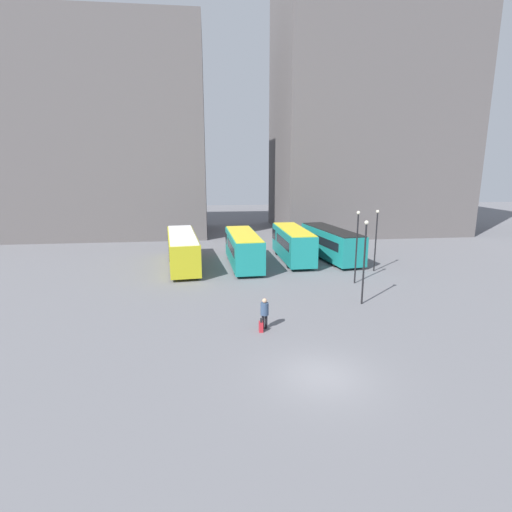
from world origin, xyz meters
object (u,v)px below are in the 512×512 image
object	(u,v)px
lamp_post_2	(376,235)
lamp_post_0	(357,241)
bus_2	(293,243)
bus_3	(331,243)
lamp_post_1	(365,256)
suitcase	(261,327)
bus_1	(243,248)
traveler	(265,311)
bus_0	(182,248)

from	to	relation	value
lamp_post_2	lamp_post_0	bearing A→B (deg)	-131.65
bus_2	bus_3	world-z (taller)	bus_2
lamp_post_1	bus_2	bearing A→B (deg)	98.75
suitcase	bus_3	bearing A→B (deg)	-26.77
suitcase	bus_2	bearing A→B (deg)	-16.00
bus_3	suitcase	world-z (taller)	bus_3
lamp_post_1	lamp_post_2	size ratio (longest dim) A/B	1.05
bus_3	lamp_post_1	size ratio (longest dim) A/B	1.78
bus_1	bus_2	bearing A→B (deg)	-75.61
lamp_post_0	lamp_post_2	xyz separation A→B (m)	(3.08, 3.47, -0.17)
traveler	lamp_post_0	distance (m)	12.03
bus_0	lamp_post_2	world-z (taller)	lamp_post_2
bus_1	bus_3	bearing A→B (deg)	-81.03
bus_2	lamp_post_2	size ratio (longest dim) A/B	1.68
bus_3	traveler	world-z (taller)	bus_3
bus_0	bus_3	distance (m)	14.73
bus_2	lamp_post_0	xyz separation A→B (m)	(3.32, -8.37, 1.68)
bus_2	lamp_post_2	distance (m)	8.20
suitcase	lamp_post_2	bearing A→B (deg)	-42.63
bus_1	lamp_post_2	bearing A→B (deg)	-108.85
bus_0	lamp_post_0	world-z (taller)	lamp_post_0
bus_0	bus_2	size ratio (longest dim) A/B	1.24
bus_1	traveler	size ratio (longest dim) A/B	5.20
bus_3	lamp_post_2	bearing A→B (deg)	-163.21
lamp_post_2	suitcase	bearing A→B (deg)	-134.32
bus_1	lamp_post_1	distance (m)	13.75
bus_3	suitcase	size ratio (longest dim) A/B	11.81
bus_2	bus_3	bearing A→B (deg)	-86.96
traveler	suitcase	distance (m)	0.94
bus_3	lamp_post_2	distance (m)	5.95
suitcase	bus_1	bearing A→B (deg)	0.31
bus_2	bus_1	bearing A→B (deg)	105.68
lamp_post_1	lamp_post_2	xyz separation A→B (m)	(4.37, 8.29, -0.14)
bus_2	traveler	world-z (taller)	bus_2
lamp_post_0	lamp_post_2	size ratio (longest dim) A/B	1.06
bus_1	lamp_post_0	xyz separation A→B (m)	(8.37, -6.84, 1.72)
lamp_post_1	traveler	bearing A→B (deg)	-154.82
traveler	bus_1	bearing A→B (deg)	1.28
traveler	suitcase	size ratio (longest dim) A/B	2.11
traveler	bus_3	bearing A→B (deg)	-26.72
bus_1	traveler	xyz separation A→B (m)	(-0.11, -15.04, -0.60)
bus_0	bus_2	distance (m)	10.77
suitcase	lamp_post_0	distance (m)	12.68
bus_3	suitcase	xyz separation A→B (m)	(-9.38, -17.31, -1.36)
lamp_post_2	bus_3	bearing A→B (deg)	115.22
bus_2	lamp_post_1	size ratio (longest dim) A/B	1.60
bus_0	lamp_post_2	xyz separation A→B (m)	(17.13, -4.03, 1.58)
bus_2	suitcase	bearing A→B (deg)	161.17
bus_2	lamp_post_2	xyz separation A→B (m)	(6.40, -4.90, 1.50)
bus_2	lamp_post_1	bearing A→B (deg)	-172.39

